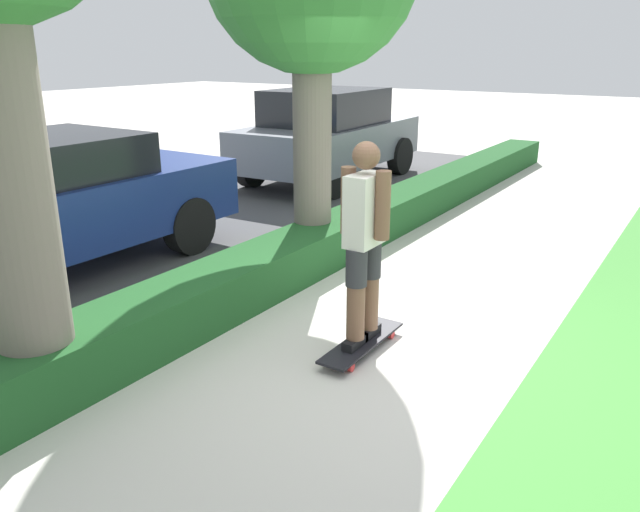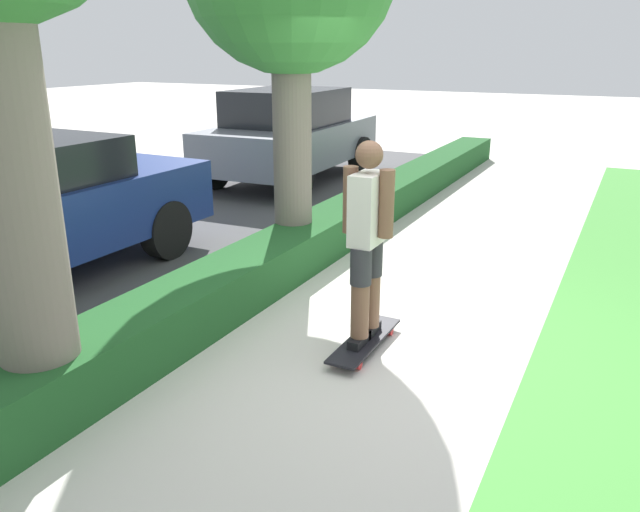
{
  "view_description": "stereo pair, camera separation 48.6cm",
  "coord_description": "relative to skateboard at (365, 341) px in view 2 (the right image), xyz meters",
  "views": [
    {
      "loc": [
        -3.9,
        -1.92,
        2.25
      ],
      "look_at": [
        -0.02,
        0.6,
        0.7
      ],
      "focal_mm": 35.0,
      "sensor_mm": 36.0,
      "label": 1
    },
    {
      "loc": [
        -4.14,
        -1.5,
        2.25
      ],
      "look_at": [
        -0.02,
        0.6,
        0.7
      ],
      "focal_mm": 35.0,
      "sensor_mm": 36.0,
      "label": 2
    }
  ],
  "objects": [
    {
      "name": "ground_plane",
      "position": [
        0.05,
        -0.19,
        -0.07
      ],
      "size": [
        60.0,
        60.0,
        0.0
      ],
      "primitive_type": "plane",
      "color": "beige"
    },
    {
      "name": "skater_person",
      "position": [
        -0.0,
        0.0,
        0.83
      ],
      "size": [
        0.48,
        0.4,
        1.54
      ],
      "color": "black",
      "rests_on": "skateboard"
    },
    {
      "name": "parked_car_rear",
      "position": [
        5.45,
        3.75,
        0.75
      ],
      "size": [
        3.92,
        1.9,
        1.58
      ],
      "rotation": [
        0.0,
        0.0,
        0.04
      ],
      "color": "slate",
      "rests_on": "ground_plane"
    },
    {
      "name": "street_asphalt",
      "position": [
        0.05,
        4.01,
        -0.07
      ],
      "size": [
        18.62,
        5.0,
        0.01
      ],
      "color": "#474749",
      "rests_on": "ground_plane"
    },
    {
      "name": "parked_car_middle",
      "position": [
        -0.21,
        3.65,
        0.69
      ],
      "size": [
        4.05,
        1.8,
        1.41
      ],
      "rotation": [
        0.0,
        0.0,
        -0.01
      ],
      "color": "navy",
      "rests_on": "ground_plane"
    },
    {
      "name": "hedge_row",
      "position": [
        0.05,
        1.41,
        0.15
      ],
      "size": [
        18.62,
        0.6,
        0.43
      ],
      "color": "#1E5123",
      "rests_on": "ground_plane"
    },
    {
      "name": "skateboard",
      "position": [
        0.0,
        0.0,
        0.0
      ],
      "size": [
        0.95,
        0.24,
        0.08
      ],
      "color": "black",
      "rests_on": "ground_plane"
    }
  ]
}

